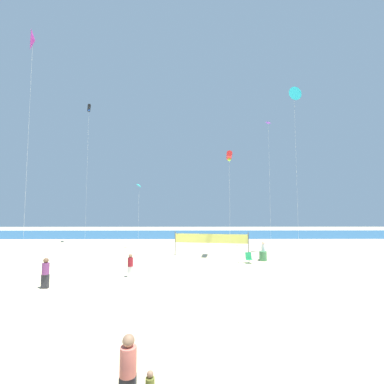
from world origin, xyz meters
The scene contains 16 objects.
ground_plane centered at (0.00, 0.00, 0.00)m, with size 120.00×120.00×0.00m, color beige.
ocean_band centered at (0.00, 35.66, 0.00)m, with size 120.00×20.00×0.01m, color #28608C.
mother_figure centered at (-0.51, -10.79, 0.87)m, with size 0.37×0.37×1.63m.
beachgoer_maroon_shirt centered at (-3.16, 1.11, 0.83)m, with size 0.35×0.35×1.55m.
beachgoer_white_shirt centered at (7.63, 7.38, 0.90)m, with size 0.38×0.38×1.68m.
beachgoer_plum_shirt centered at (-7.47, -1.45, 0.92)m, with size 0.39×0.39×1.72m.
folding_beach_chair centered at (5.93, 5.88, 0.47)m, with size 0.52×0.65×0.89m.
trash_barrel centered at (7.46, 6.94, 0.41)m, with size 0.67×0.67×0.83m, color #3F7F4C.
volleyball_net centered at (2.96, 9.50, 1.63)m, with size 7.29×1.46×2.40m.
beach_handbag centered at (5.23, 5.99, 0.14)m, with size 0.34×0.17×0.27m, color white.
kite_magenta_delta centered at (-11.93, 3.47, 18.31)m, with size 1.14×1.47×19.12m.
kite_black_tube centered at (-13.49, 19.36, 19.02)m, with size 1.22×2.12×19.31m.
kite_violet_diamond centered at (10.85, 15.49, 15.40)m, with size 0.61×0.59×15.91m.
kite_cyan_diamond centered at (-5.20, 14.29, 7.46)m, with size 0.69×0.69×7.76m.
kite_red_tube centered at (4.68, 8.08, 9.79)m, with size 0.80×2.25×10.09m.
kite_cyan_delta centered at (11.83, 9.66, 16.72)m, with size 1.49×0.64×17.46m.
Camera 1 is at (0.87, -16.93, 4.39)m, focal length 24.51 mm.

